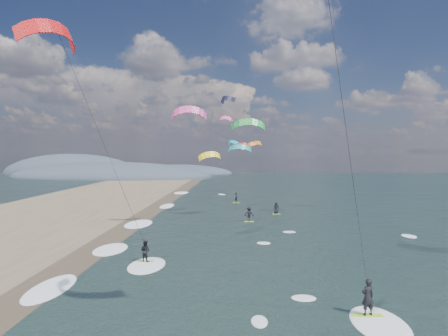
{
  "coord_description": "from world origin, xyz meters",
  "views": [
    {
      "loc": [
        0.06,
        -15.69,
        8.22
      ],
      "look_at": [
        -1.0,
        12.0,
        7.0
      ],
      "focal_mm": 30.0,
      "sensor_mm": 36.0,
      "label": 1
    }
  ],
  "objects": [
    {
      "name": "wet_sand_strip",
      "position": [
        -12.0,
        10.0,
        0.0
      ],
      "size": [
        3.0,
        240.0,
        0.0
      ],
      "primitive_type": "cube",
      "color": "#382D23",
      "rests_on": "ground"
    },
    {
      "name": "coastal_hills",
      "position": [
        -44.84,
        107.86,
        0.0
      ],
      "size": [
        80.0,
        41.0,
        15.0
      ],
      "color": "#3D4756",
      "rests_on": "ground"
    },
    {
      "name": "kitesurfer_near_a",
      "position": [
        3.29,
        -2.12,
        13.5
      ],
      "size": [
        8.05,
        9.13,
        17.36
      ],
      "color": "#9AD225",
      "rests_on": "ground"
    },
    {
      "name": "kitesurfer_near_b",
      "position": [
        -9.15,
        7.32,
        10.41
      ],
      "size": [
        6.69,
        9.17,
        16.17
      ],
      "color": "#9AD225",
      "rests_on": "ground"
    },
    {
      "name": "far_kitesurfers",
      "position": [
        2.01,
        32.19,
        0.84
      ],
      "size": [
        6.42,
        16.78,
        1.75
      ],
      "color": "#9AD225",
      "rests_on": "ground"
    },
    {
      "name": "bg_kite_field",
      "position": [
        -0.89,
        52.99,
        11.44
      ],
      "size": [
        12.35,
        69.54,
        10.8
      ],
      "color": "green",
      "rests_on": "ground"
    },
    {
      "name": "shoreline_surf",
      "position": [
        -10.8,
        14.75,
        0.0
      ],
      "size": [
        2.4,
        79.4,
        0.11
      ],
      "color": "white",
      "rests_on": "ground"
    }
  ]
}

